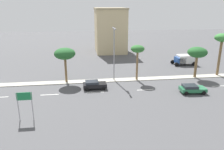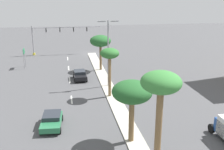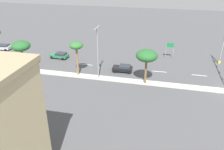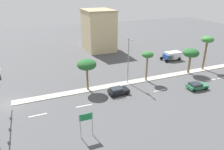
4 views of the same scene
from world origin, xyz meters
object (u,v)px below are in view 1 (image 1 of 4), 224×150
palm_tree_right (138,50)px  street_lamp_near (114,50)px  palm_tree_inboard (197,53)px  commercial_building (110,30)px  palm_tree_mid (222,40)px  directional_road_sign (24,100)px  sedan_black_right (94,85)px  box_truck (185,59)px  palm_tree_leading (65,54)px  sedan_green_outboard (192,89)px

palm_tree_right → street_lamp_near: 4.21m
palm_tree_inboard → palm_tree_right: bearing=-89.9°
commercial_building → palm_tree_mid: 31.97m
directional_road_sign → sedan_black_right: size_ratio=0.93×
commercial_building → box_truck: bearing=40.3°
street_lamp_near → palm_tree_leading: bearing=-90.5°
sedan_black_right → box_truck: bearing=120.6°
commercial_building → directional_road_sign: bearing=-21.1°
directional_road_sign → palm_tree_leading: size_ratio=0.59×
directional_road_sign → palm_tree_inboard: (-12.93, 28.29, 2.17)m
directional_road_sign → palm_tree_mid: palm_tree_mid is taller
commercial_building → palm_tree_right: (27.18, 1.43, -0.66)m
palm_tree_mid → box_truck: bearing=-162.1°
directional_road_sign → commercial_building: commercial_building is taller
sedan_green_outboard → sedan_black_right: sedan_black_right is taller
commercial_building → palm_tree_inboard: (27.15, 12.86, -1.44)m
palm_tree_leading → street_lamp_near: 8.67m
palm_tree_inboard → palm_tree_leading: bearing=-91.3°
commercial_building → palm_tree_right: 27.22m
commercial_building → sedan_green_outboard: size_ratio=3.06×
palm_tree_inboard → commercial_building: bearing=-154.7°
palm_tree_right → palm_tree_inboard: bearing=90.1°
palm_tree_mid → street_lamp_near: 20.69m
palm_tree_mid → street_lamp_near: street_lamp_near is taller
palm_tree_inboard → box_truck: bearing=166.6°
palm_tree_leading → palm_tree_mid: palm_tree_mid is taller
directional_road_sign → palm_tree_right: 21.43m
commercial_building → sedan_green_outboard: bearing=14.0°
palm_tree_leading → sedan_black_right: 7.64m
commercial_building → sedan_green_outboard: 35.98m
palm_tree_inboard → box_truck: palm_tree_inboard is taller
commercial_building → sedan_black_right: bearing=-12.3°
palm_tree_inboard → directional_road_sign: bearing=-65.4°
box_truck → palm_tree_inboard: bearing=-13.4°
commercial_building → palm_tree_right: commercial_building is taller
box_truck → palm_tree_right: bearing=-55.4°
street_lamp_near → sedan_green_outboard: street_lamp_near is taller
palm_tree_right → sedan_green_outboard: palm_tree_right is taller
palm_tree_leading → palm_tree_mid: (-0.11, 29.31, 1.84)m
palm_tree_right → sedan_black_right: bearing=-67.0°
palm_tree_inboard → street_lamp_near: 15.64m
street_lamp_near → palm_tree_mid: bearing=90.5°
palm_tree_leading → sedan_black_right: size_ratio=1.58×
sedan_green_outboard → box_truck: 17.94m
street_lamp_near → palm_tree_inboard: bearing=88.2°
street_lamp_near → sedan_black_right: size_ratio=2.45×
palm_tree_inboard → street_lamp_near: size_ratio=0.61×
palm_tree_inboard → palm_tree_mid: size_ratio=0.72×
directional_road_sign → street_lamp_near: (-13.41, 12.68, 3.05)m
palm_tree_mid → street_lamp_near: bearing=-89.5°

